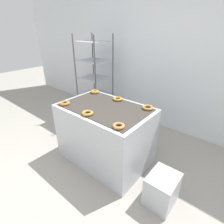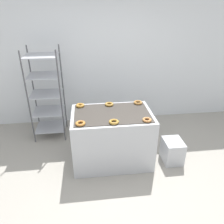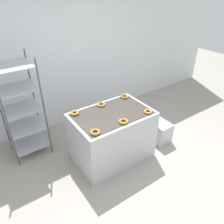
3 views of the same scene
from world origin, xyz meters
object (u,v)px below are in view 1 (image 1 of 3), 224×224
object	(u,v)px
donut_far_left	(95,92)
donut_near_right	(119,126)
glaze_bin	(162,189)
donut_far_right	(148,108)
donut_near_left	(65,103)
baking_rack_cart	(95,78)
donut_near_center	(88,113)
fryer_machine	(105,134)
donut_far_center	(118,99)

from	to	relation	value
donut_far_left	donut_near_right	bearing A→B (deg)	-32.37
glaze_bin	donut_far_right	size ratio (longest dim) A/B	2.63
donut_near_left	donut_near_right	bearing A→B (deg)	-0.54
baking_rack_cart	donut_far_left	xyz separation A→B (m)	(0.61, -0.61, 0.02)
glaze_bin	donut_near_left	world-z (taller)	donut_near_left
donut_near_center	donut_near_left	bearing A→B (deg)	178.57
fryer_machine	donut_near_left	distance (m)	0.71
baking_rack_cart	donut_near_left	xyz separation A→B (m)	(0.62, -1.20, 0.02)
donut_far_left	donut_far_center	distance (m)	0.47
donut_near_left	donut_near_right	xyz separation A→B (m)	(0.93, -0.01, -0.00)
baking_rack_cart	donut_far_center	bearing A→B (deg)	-29.82
donut_far_left	donut_near_center	bearing A→B (deg)	-51.92
donut_near_right	donut_far_right	bearing A→B (deg)	89.12
fryer_machine	donut_far_left	xyz separation A→B (m)	(-0.48, 0.30, 0.45)
donut_near_left	donut_near_center	bearing A→B (deg)	-1.43
fryer_machine	baking_rack_cart	world-z (taller)	baking_rack_cart
baking_rack_cart	fryer_machine	bearing A→B (deg)	-39.86
donut_far_center	donut_near_center	bearing A→B (deg)	-90.01
glaze_bin	donut_far_left	world-z (taller)	donut_far_left
glaze_bin	donut_near_center	distance (m)	1.20
donut_far_center	donut_near_right	bearing A→B (deg)	-51.35
donut_near_left	donut_near_center	size ratio (longest dim) A/B	0.99
baking_rack_cart	glaze_bin	world-z (taller)	baking_rack_cart
glaze_bin	donut_far_right	xyz separation A→B (m)	(-0.50, 0.46, 0.68)
fryer_machine	donut_far_right	xyz separation A→B (m)	(0.47, 0.30, 0.45)
donut_near_left	donut_far_right	bearing A→B (deg)	32.12
fryer_machine	donut_far_center	xyz separation A→B (m)	(-0.01, 0.29, 0.45)
donut_near_center	donut_far_left	bearing A→B (deg)	128.08
donut_near_center	donut_far_center	size ratio (longest dim) A/B	1.00
baking_rack_cart	donut_near_center	world-z (taller)	baking_rack_cart
donut_near_center	donut_far_center	xyz separation A→B (m)	(0.00, 0.59, 0.00)
donut_near_right	donut_far_right	xyz separation A→B (m)	(0.01, 0.60, 0.00)
glaze_bin	donut_near_left	size ratio (longest dim) A/B	2.75
baking_rack_cart	donut_far_left	distance (m)	0.87
glaze_bin	donut_near_center	world-z (taller)	donut_near_center
fryer_machine	donut_far_center	distance (m)	0.53
donut_far_center	fryer_machine	bearing A→B (deg)	-88.02
fryer_machine	donut_near_center	world-z (taller)	donut_near_center
fryer_machine	donut_near_left	xyz separation A→B (m)	(-0.47, -0.29, 0.45)
fryer_machine	donut_near_right	size ratio (longest dim) A/B	9.42
donut_far_center	donut_far_left	bearing A→B (deg)	179.14
baking_rack_cart	donut_far_center	world-z (taller)	baking_rack_cart
fryer_machine	glaze_bin	size ratio (longest dim) A/B	3.24
donut_far_left	donut_far_right	xyz separation A→B (m)	(0.95, 0.00, -0.00)
fryer_machine	donut_near_center	distance (m)	0.54
baking_rack_cart	donut_near_right	size ratio (longest dim) A/B	12.98
fryer_machine	donut_far_right	world-z (taller)	donut_far_right
donut_far_center	donut_far_right	world-z (taller)	same
donut_near_left	donut_far_center	xyz separation A→B (m)	(0.46, 0.58, 0.00)
baking_rack_cart	donut_far_center	xyz separation A→B (m)	(1.08, -0.62, 0.02)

